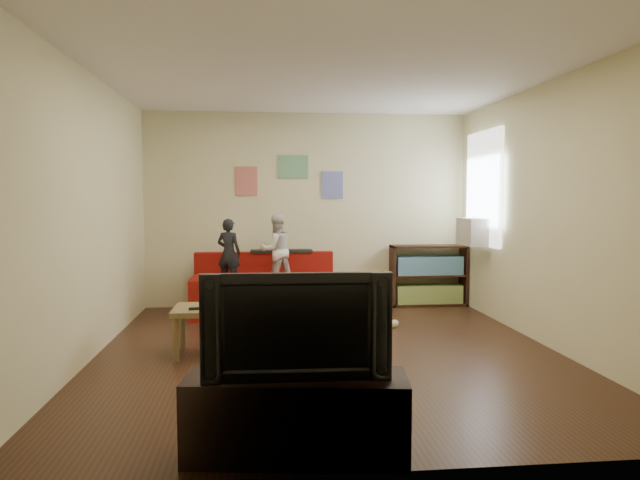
{
  "coord_description": "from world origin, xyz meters",
  "views": [
    {
      "loc": [
        -0.66,
        -5.5,
        1.52
      ],
      "look_at": [
        0.0,
        0.8,
        1.05
      ],
      "focal_mm": 32.0,
      "sensor_mm": 36.0,
      "label": 1
    }
  ],
  "objects": [
    {
      "name": "room_shell",
      "position": [
        0.0,
        0.0,
        1.35
      ],
      "size": [
        4.52,
        5.02,
        2.72
      ],
      "color": "#3A2013",
      "rests_on": "ground"
    },
    {
      "name": "sofa",
      "position": [
        -0.61,
        1.94,
        0.27
      ],
      "size": [
        1.86,
        0.85,
        0.82
      ],
      "color": "maroon",
      "rests_on": "ground"
    },
    {
      "name": "child_a",
      "position": [
        -1.06,
        1.77,
        0.82
      ],
      "size": [
        0.37,
        0.32,
        0.87
      ],
      "primitive_type": "imported",
      "rotation": [
        0.0,
        0.0,
        2.73
      ],
      "color": "black",
      "rests_on": "sofa"
    },
    {
      "name": "child_b",
      "position": [
        -0.46,
        1.77,
        0.85
      ],
      "size": [
        0.55,
        0.49,
        0.92
      ],
      "primitive_type": "imported",
      "rotation": [
        0.0,
        0.0,
        3.53
      ],
      "color": "silver",
      "rests_on": "sofa"
    },
    {
      "name": "coffee_table",
      "position": [
        -0.99,
        0.04,
        0.4
      ],
      "size": [
        1.03,
        0.57,
        0.46
      ],
      "color": "olive",
      "rests_on": "ground"
    },
    {
      "name": "remote",
      "position": [
        -1.24,
        -0.08,
        0.48
      ],
      "size": [
        0.22,
        0.08,
        0.02
      ],
      "primitive_type": "cube",
      "rotation": [
        0.0,
        0.0,
        0.14
      ],
      "color": "black",
      "rests_on": "coffee_table"
    },
    {
      "name": "game_controller",
      "position": [
        -0.79,
        0.09,
        0.48
      ],
      "size": [
        0.14,
        0.08,
        0.03
      ],
      "primitive_type": "cube",
      "rotation": [
        0.0,
        0.0,
        -0.33
      ],
      "color": "white",
      "rests_on": "coffee_table"
    },
    {
      "name": "bookshelf",
      "position": [
        1.7,
        2.3,
        0.38
      ],
      "size": [
        1.07,
        0.32,
        0.85
      ],
      "color": "#321A0F",
      "rests_on": "ground"
    },
    {
      "name": "window",
      "position": [
        2.22,
        1.65,
        1.64
      ],
      "size": [
        0.04,
        1.08,
        1.48
      ],
      "primitive_type": "cube",
      "color": "white",
      "rests_on": "room_shell"
    },
    {
      "name": "ac_unit",
      "position": [
        2.1,
        1.65,
        1.08
      ],
      "size": [
        0.28,
        0.55,
        0.35
      ],
      "primitive_type": "cube",
      "color": "#B7B2A3",
      "rests_on": "window"
    },
    {
      "name": "artwork_left",
      "position": [
        -0.85,
        2.48,
        1.75
      ],
      "size": [
        0.3,
        0.01,
        0.4
      ],
      "primitive_type": "cube",
      "color": "#D87266",
      "rests_on": "room_shell"
    },
    {
      "name": "artwork_center",
      "position": [
        -0.2,
        2.48,
        1.95
      ],
      "size": [
        0.42,
        0.01,
        0.32
      ],
      "primitive_type": "cube",
      "color": "#72B27F",
      "rests_on": "room_shell"
    },
    {
      "name": "artwork_right",
      "position": [
        0.35,
        2.48,
        1.7
      ],
      "size": [
        0.3,
        0.01,
        0.38
      ],
      "primitive_type": "cube",
      "color": "#727FCC",
      "rests_on": "room_shell"
    },
    {
      "name": "file_box",
      "position": [
        0.64,
        1.68,
        0.14
      ],
      "size": [
        0.41,
        0.31,
        0.28
      ],
      "color": "silver",
      "rests_on": "ground"
    },
    {
      "name": "tv_stand",
      "position": [
        -0.46,
        -2.25,
        0.24
      ],
      "size": [
        1.34,
        0.6,
        0.48
      ],
      "primitive_type": "cube",
      "rotation": [
        0.0,
        0.0,
        -0.13
      ],
      "color": "black",
      "rests_on": "ground"
    },
    {
      "name": "television",
      "position": [
        -0.46,
        -2.25,
        0.79
      ],
      "size": [
        1.08,
        0.17,
        0.62
      ],
      "primitive_type": "imported",
      "rotation": [
        0.0,
        0.0,
        -0.03
      ],
      "color": "black",
      "rests_on": "tv_stand"
    },
    {
      "name": "tissue",
      "position": [
        0.89,
        0.96,
        0.05
      ],
      "size": [
        0.11,
        0.11,
        0.09
      ],
      "primitive_type": "sphere",
      "rotation": [
        0.0,
        0.0,
        0.21
      ],
      "color": "white",
      "rests_on": "ground"
    }
  ]
}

